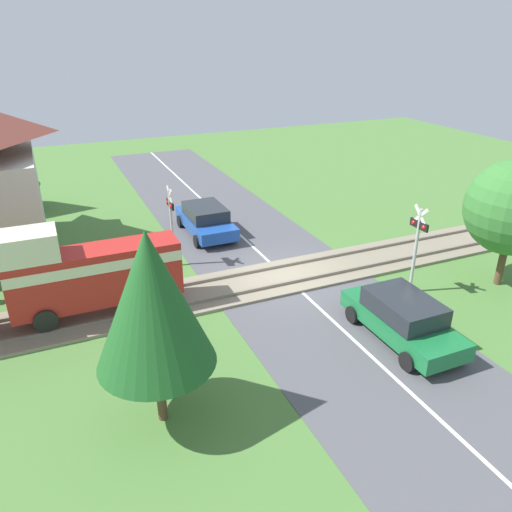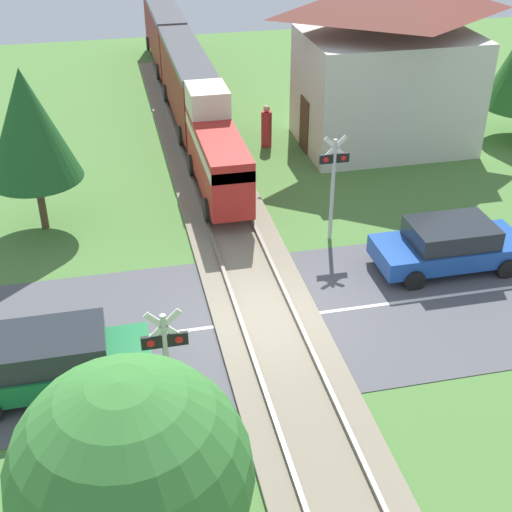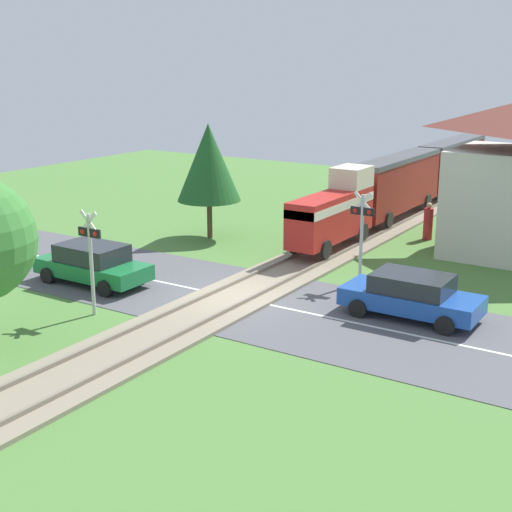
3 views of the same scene
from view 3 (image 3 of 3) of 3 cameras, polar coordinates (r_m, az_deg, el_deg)
ground_plane at (r=24.53m, az=-1.65°, el=-3.39°), size 60.00×60.00×0.00m
road_surface at (r=24.53m, az=-1.65°, el=-3.37°), size 48.00×6.40×0.02m
track_bed at (r=24.51m, az=-1.65°, el=-3.24°), size 2.80×48.00×0.24m
train at (r=38.09m, az=12.14°, el=6.03°), size 1.58×23.10×3.18m
car_near_crossing at (r=26.53m, az=-12.95°, el=-0.57°), size 4.39×1.95×1.48m
car_far_side at (r=23.03m, az=12.33°, el=-3.06°), size 4.33×2.00×1.43m
crossing_signal_west_approach at (r=22.94m, az=-13.11°, el=0.53°), size 0.90×0.18×3.42m
crossing_signal_east_approach at (r=25.76m, az=8.47°, el=2.40°), size 0.90×0.18×3.42m
pedestrian_by_station at (r=33.21m, az=13.61°, el=2.60°), size 0.42×0.42×1.70m
tree_roadside_hedge at (r=32.14m, az=-3.81°, el=7.47°), size 2.87×2.87×5.20m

